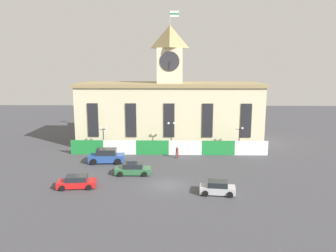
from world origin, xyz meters
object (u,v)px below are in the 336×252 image
(street_lamp_far_left, at_px, (103,134))
(car_red_sedan, at_px, (77,182))
(car_green_wagon, at_px, (133,169))
(street_lamp_left, at_px, (171,131))
(street_lamp_right, at_px, (239,134))
(car_blue_van, at_px, (107,156))
(car_silver_hatch, at_px, (218,188))
(pedestrian, at_px, (177,152))

(street_lamp_far_left, xyz_separation_m, car_red_sedan, (0.27, -15.86, -2.47))
(street_lamp_far_left, bearing_deg, car_green_wagon, -60.43)
(street_lamp_left, distance_m, street_lamp_right, 11.04)
(street_lamp_right, distance_m, car_green_wagon, 19.47)
(street_lamp_right, xyz_separation_m, car_green_wagon, (-15.87, -11.01, -2.48))
(street_lamp_far_left, height_order, car_red_sedan, street_lamp_far_left)
(street_lamp_far_left, height_order, car_blue_van, street_lamp_far_left)
(car_blue_van, bearing_deg, street_lamp_far_left, 102.62)
(car_silver_hatch, bearing_deg, pedestrian, 113.23)
(street_lamp_right, bearing_deg, pedestrian, -163.10)
(street_lamp_right, bearing_deg, car_green_wagon, -145.25)
(street_lamp_left, relative_size, car_green_wagon, 1.10)
(street_lamp_far_left, xyz_separation_m, pedestrian, (12.05, -3.06, -2.13))
(car_red_sedan, distance_m, car_blue_van, 10.10)
(street_lamp_left, xyz_separation_m, car_red_sedan, (-10.82, -15.86, -3.01))
(street_lamp_far_left, relative_size, car_blue_van, 0.81)
(street_lamp_right, distance_m, car_silver_hatch, 18.52)
(street_lamp_far_left, relative_size, car_green_wagon, 0.92)
(car_green_wagon, distance_m, car_blue_van, 6.87)
(street_lamp_right, xyz_separation_m, car_blue_van, (-20.41, -5.86, -2.23))
(street_lamp_far_left, distance_m, street_lamp_left, 11.10)
(pedestrian, bearing_deg, car_red_sedan, -40.27)
(street_lamp_far_left, distance_m, car_silver_hatch, 24.11)
(street_lamp_right, relative_size, car_blue_van, 0.83)
(street_lamp_left, height_order, car_silver_hatch, street_lamp_left)
(street_lamp_far_left, xyz_separation_m, street_lamp_left, (11.09, 0.00, 0.54))
(street_lamp_left, xyz_separation_m, car_green_wagon, (-4.84, -11.01, -2.97))
(car_red_sedan, bearing_deg, car_green_wagon, 32.21)
(street_lamp_right, height_order, car_blue_van, street_lamp_right)
(car_silver_hatch, xyz_separation_m, car_blue_van, (-14.75, 11.59, 0.27))
(car_green_wagon, xyz_separation_m, pedestrian, (5.80, 7.95, 0.29))
(street_lamp_left, xyz_separation_m, pedestrian, (0.96, -3.06, -2.68))
(street_lamp_left, bearing_deg, street_lamp_right, -0.00)
(car_red_sedan, bearing_deg, street_lamp_right, 29.13)
(street_lamp_far_left, relative_size, car_silver_hatch, 1.04)
(street_lamp_left, relative_size, pedestrian, 2.75)
(street_lamp_left, distance_m, car_red_sedan, 19.44)
(car_red_sedan, height_order, car_green_wagon, car_green_wagon)
(car_silver_hatch, height_order, car_red_sedan, car_silver_hatch)
(street_lamp_left, distance_m, car_blue_van, 11.40)
(car_red_sedan, distance_m, car_green_wagon, 7.70)
(pedestrian, bearing_deg, car_green_wagon, -33.77)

